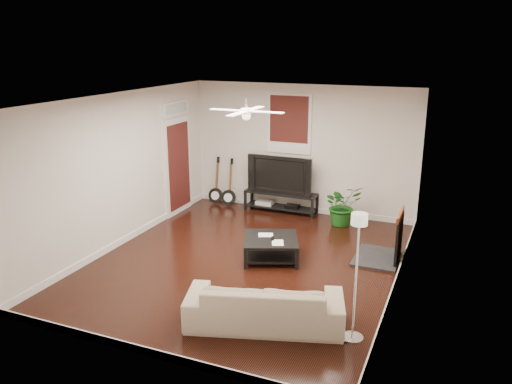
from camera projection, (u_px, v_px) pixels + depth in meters
room at (247, 184)px, 8.46m from camera, size 5.01×6.01×2.81m
brick_accent at (409, 184)px, 8.43m from camera, size 0.02×2.20×2.80m
fireplace at (387, 235)px, 8.80m from camera, size 0.80×1.10×0.92m
window_back at (289, 124)px, 11.05m from camera, size 1.00×0.06×1.30m
door_left at (178, 157)px, 11.10m from camera, size 0.08×1.00×2.50m
tv_stand at (281, 202)px, 11.40m from camera, size 1.62×0.43×0.45m
tv at (282, 174)px, 11.24m from camera, size 1.45×0.19×0.84m
coffee_table at (271, 248)px, 8.94m from camera, size 1.19×1.19×0.38m
sofa at (265, 304)px, 6.84m from camera, size 2.24×1.39×0.61m
floor_lamp at (356, 278)px, 6.34m from camera, size 0.35×0.35×1.71m
potted_plant at (342, 205)px, 10.53m from camera, size 1.02×1.02×0.86m
guitar_left at (215, 181)px, 11.88m from camera, size 0.36×0.27×1.10m
guitar_right at (228, 183)px, 11.72m from camera, size 0.38×0.30×1.10m
ceiling_fan at (246, 111)px, 8.12m from camera, size 1.24×1.24×0.32m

